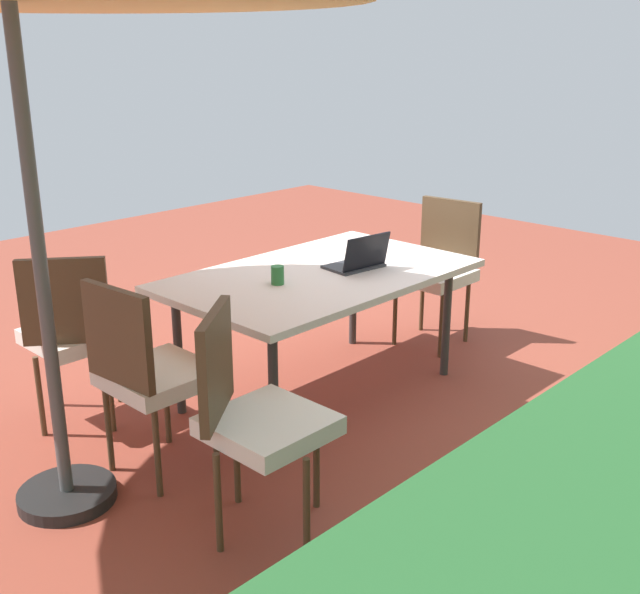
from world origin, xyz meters
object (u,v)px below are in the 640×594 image
cup (278,275)px  chair_west (438,265)px  dining_table (320,281)px  chair_southeast (73,329)px  laptop (358,261)px  chair_east (147,368)px  chair_northeast (253,411)px

cup → chair_west: bearing=179.8°
dining_table → chair_west: 1.18m
chair_west → cup: 1.52m
chair_west → chair_southeast: same height
chair_southeast → laptop: size_ratio=2.82×
dining_table → cup: 0.34m
chair_southeast → cup: 1.12m
dining_table → chair_southeast: size_ratio=1.80×
chair_west → chair_southeast: (2.36, -0.68, 0.00)m
dining_table → laptop: 0.25m
cup → chair_east: bearing=3.2°
dining_table → chair_northeast: chair_northeast is taller
chair_west → chair_northeast: bearing=-78.3°
dining_table → chair_east: size_ratio=1.80×
chair_northeast → laptop: (-1.37, -0.62, 0.25)m
dining_table → chair_east: 1.22m
chair_east → cup: bearing=-91.4°
chair_northeast → chair_west: size_ratio=1.00×
chair_northeast → chair_southeast: same height
chair_southeast → cup: (-0.86, 0.67, 0.25)m
chair_northeast → cup: chair_northeast is taller
laptop → chair_northeast: bearing=31.3°
chair_east → chair_southeast: size_ratio=1.00×
chair_northeast → cup: size_ratio=9.68×
dining_table → chair_southeast: (1.19, -0.68, -0.15)m
chair_west → chair_southeast: size_ratio=1.00×
chair_northeast → cup: 1.15m
chair_northeast → chair_west: (-2.34, -0.73, 0.00)m
chair_northeast → chair_east: size_ratio=1.00×
chair_northeast → chair_east: same height
cup → laptop: bearing=167.0°
chair_northeast → chair_west: same height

